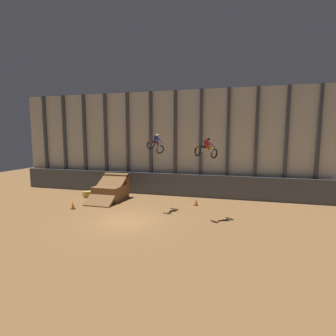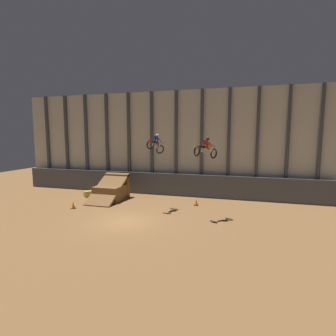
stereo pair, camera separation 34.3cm
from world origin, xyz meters
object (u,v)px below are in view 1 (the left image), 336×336
(rider_bike_left_air, at_px, (156,144))
(hay_bale_trackside, at_px, (88,194))
(rider_bike_right_air, at_px, (206,149))
(traffic_cone_arena_edge, at_px, (196,202))
(traffic_cone_near_ramp, at_px, (73,206))
(dirt_ramp, at_px, (111,190))

(rider_bike_left_air, relative_size, hay_bale_trackside, 1.66)
(rider_bike_right_air, bearing_deg, traffic_cone_arena_edge, 158.03)
(hay_bale_trackside, bearing_deg, rider_bike_right_air, -16.80)
(rider_bike_left_air, bearing_deg, traffic_cone_near_ramp, -150.09)
(rider_bike_left_air, xyz_separation_m, hay_bale_trackside, (-7.67, 2.30, -4.92))
(rider_bike_left_air, relative_size, traffic_cone_arena_edge, 3.09)
(rider_bike_left_air, xyz_separation_m, rider_bike_right_air, (4.08, -1.25, -0.26))
(rider_bike_left_air, xyz_separation_m, traffic_cone_arena_edge, (2.90, 2.01, -4.92))
(traffic_cone_near_ramp, bearing_deg, hay_bale_trackside, 106.34)
(rider_bike_right_air, distance_m, hay_bale_trackside, 13.14)
(traffic_cone_near_ramp, height_order, hay_bale_trackside, traffic_cone_near_ramp)
(rider_bike_left_air, relative_size, traffic_cone_near_ramp, 3.09)
(rider_bike_right_air, bearing_deg, traffic_cone_near_ramp, -129.33)
(rider_bike_left_air, distance_m, traffic_cone_arena_edge, 6.06)
(rider_bike_right_air, xyz_separation_m, traffic_cone_arena_edge, (-1.19, 3.27, -4.66))
(traffic_cone_near_ramp, distance_m, hay_bale_trackside, 4.20)
(rider_bike_left_air, bearing_deg, rider_bike_right_air, -2.07)
(dirt_ramp, bearing_deg, rider_bike_right_air, -20.18)
(hay_bale_trackside, bearing_deg, traffic_cone_near_ramp, -73.66)
(rider_bike_right_air, distance_m, traffic_cone_near_ramp, 11.57)
(dirt_ramp, height_order, hay_bale_trackside, dirt_ramp)
(dirt_ramp, distance_m, hay_bale_trackside, 2.67)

